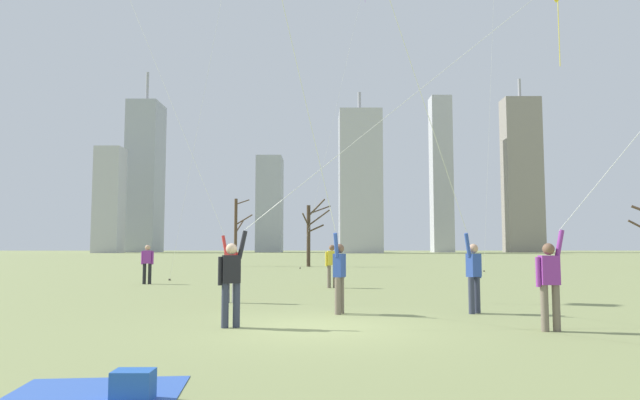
{
  "coord_description": "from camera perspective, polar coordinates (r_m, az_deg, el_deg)",
  "views": [
    {
      "loc": [
        0.06,
        -10.98,
        1.56
      ],
      "look_at": [
        0.0,
        6.0,
        2.97
      ],
      "focal_mm": 31.39,
      "sensor_mm": 36.0,
      "label": 1
    }
  ],
  "objects": [
    {
      "name": "kite_flyer_midfield_center_blue",
      "position": [
        11.66,
        0.28,
        1.0
      ],
      "size": [
        3.09,
        9.41,
        11.95
      ],
      "color": "#726656",
      "rests_on": "ground"
    },
    {
      "name": "bare_tree_center",
      "position": [
        43.62,
        -0.79,
        -3.2
      ],
      "size": [
        2.25,
        2.03,
        5.27
      ],
      "color": "#423326",
      "rests_on": "ground"
    },
    {
      "name": "bystander_strolling_midfield",
      "position": [
        21.27,
        1.43,
        -6.52
      ],
      "size": [
        0.5,
        0.26,
        1.62
      ],
      "color": "#726656",
      "rests_on": "ground"
    },
    {
      "name": "skyline_mid_tower_right",
      "position": [
        153.59,
        12.46,
        2.61
      ],
      "size": [
        5.43,
        5.48,
        41.92
      ],
      "color": "#B2B2B7",
      "rests_on": "ground"
    },
    {
      "name": "picnic_spot",
      "position": [
        6.44,
        -19.83,
        -17.63
      ],
      "size": [
        1.92,
        1.56,
        0.31
      ],
      "color": "#3359B2",
      "rests_on": "ground"
    },
    {
      "name": "skyline_squat_block",
      "position": [
        162.13,
        -17.2,
        2.25
      ],
      "size": [
        8.27,
        10.84,
        50.38
      ],
      "color": "#9EA3AD",
      "rests_on": "ground"
    },
    {
      "name": "kite_flyer_foreground_right_yellow",
      "position": [
        11.55,
        -0.4,
        -0.33
      ],
      "size": [
        8.88,
        3.32,
        9.18
      ],
      "color": "#33384C",
      "rests_on": "ground"
    },
    {
      "name": "kite_flyer_midfield_left_pink",
      "position": [
        16.72,
        -11.95,
        1.3
      ],
      "size": [
        5.99,
        3.76,
        13.62
      ],
      "color": "gray",
      "rests_on": "ground"
    },
    {
      "name": "bare_tree_left_of_center",
      "position": [
        44.86,
        -8.29,
        -3.06
      ],
      "size": [
        1.4,
        1.91,
        5.41
      ],
      "color": "#4C3828",
      "rests_on": "ground"
    },
    {
      "name": "ground_plane",
      "position": [
        11.09,
        -0.12,
        -12.84
      ],
      "size": [
        400.0,
        400.0,
        0.0
      ],
      "primitive_type": "plane",
      "color": "#848E56"
    },
    {
      "name": "skyline_short_annex",
      "position": [
        158.55,
        20.11,
        2.45
      ],
      "size": [
        9.53,
        6.12,
        46.75
      ],
      "color": "gray",
      "rests_on": "ground"
    },
    {
      "name": "kite_flyer_foreground_left_red",
      "position": [
        12.05,
        13.02,
        0.94
      ],
      "size": [
        6.75,
        10.23,
        13.2
      ],
      "color": "#33384C",
      "rests_on": "ground"
    },
    {
      "name": "bystander_watching_nearby",
      "position": [
        24.47,
        -16.98,
        -6.08
      ],
      "size": [
        0.51,
        0.23,
        1.62
      ],
      "color": "black",
      "rests_on": "ground"
    },
    {
      "name": "distant_kite_low_near_trees_purple",
      "position": [
        39.16,
        3.64,
        16.75
      ],
      "size": [
        4.61,
        4.2,
        19.34
      ],
      "color": "purple",
      "rests_on": "ground"
    },
    {
      "name": "skyline_slender_spire",
      "position": [
        146.24,
        -20.47,
        0.01
      ],
      "size": [
        6.28,
        5.83,
        25.9
      ],
      "color": "#B2B2B7",
      "rests_on": "ground"
    },
    {
      "name": "skyline_tall_tower",
      "position": [
        133.42,
        4.29,
        1.79
      ],
      "size": [
        9.87,
        11.66,
        38.66
      ],
      "color": "#B2B2B7",
      "rests_on": "ground"
    },
    {
      "name": "skyline_wide_slab",
      "position": [
        153.38,
        -4.93,
        -0.47
      ],
      "size": [
        6.83,
        9.92,
        25.95
      ],
      "color": "#9EA3AD",
      "rests_on": "ground"
    }
  ]
}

